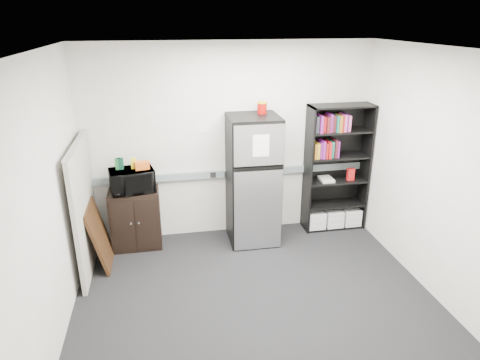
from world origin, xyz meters
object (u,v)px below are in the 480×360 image
Objects in this scene: microwave at (132,180)px; refrigerator at (253,180)px; cubicle_partition at (84,208)px; cabinet at (136,219)px; bookshelf at (336,169)px.

microwave is 0.31× the size of refrigerator.
cubicle_partition is 2.92× the size of microwave.
bookshelf is at bearing 1.29° from cabinet.
refrigerator reaches higher than microwave.
microwave is at bearing -90.00° from cabinet.
bookshelf is 1.04× the size of refrigerator.
cabinet is 0.46× the size of refrigerator.
cabinet is at bearing 78.53° from microwave.
refrigerator reaches higher than cabinet.
bookshelf reaches higher than microwave.
cubicle_partition is 0.91× the size of refrigerator.
refrigerator is (1.60, -0.08, 0.48)m from cabinet.
cabinet is at bearing 177.85° from refrigerator.
cubicle_partition reaches higher than cabinet.
cubicle_partition reaches higher than microwave.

